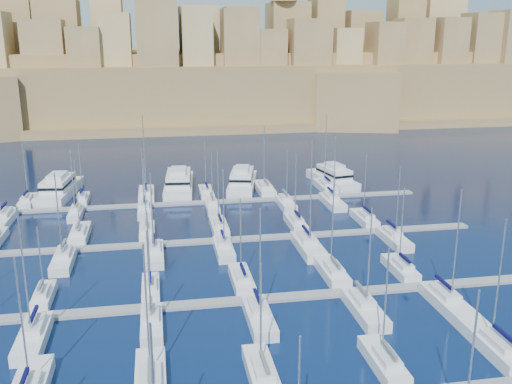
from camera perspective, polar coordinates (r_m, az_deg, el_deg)
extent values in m
plane|color=black|center=(83.69, -2.10, -7.29)|extent=(600.00, 600.00, 0.00)
cube|color=slate|center=(72.81, -0.76, -10.77)|extent=(84.00, 2.00, 0.40)
cube|color=slate|center=(92.85, -2.96, -4.82)|extent=(84.00, 2.00, 0.40)
cube|color=slate|center=(113.61, -4.35, -1.00)|extent=(84.00, 2.00, 0.40)
cylinder|color=#9EA0A8|center=(56.45, -22.37, -11.90)|extent=(0.18, 0.18, 12.31)
cube|color=#070637|center=(57.01, -22.29, -17.10)|extent=(0.35, 4.08, 0.35)
cube|color=silver|center=(57.93, -10.48, -18.19)|extent=(2.93, 9.76, 1.69)
cube|color=silver|center=(56.46, -10.55, -17.73)|extent=(2.05, 4.39, 0.70)
cylinder|color=#9EA0A8|center=(54.67, -10.87, -11.50)|extent=(0.18, 0.18, 12.97)
cube|color=#595B60|center=(55.48, -10.60, -17.10)|extent=(0.35, 3.90, 0.35)
cube|color=silver|center=(58.18, 0.55, -17.77)|extent=(2.61, 8.70, 1.63)
cube|color=silver|center=(56.83, 0.72, -17.26)|extent=(1.83, 3.91, 0.70)
cylinder|color=#9EA0A8|center=(55.44, 0.49, -12.24)|extent=(0.18, 0.18, 10.60)
cube|color=#595B60|center=(55.90, 0.81, -16.59)|extent=(0.35, 3.48, 0.35)
cube|color=silver|center=(61.26, 12.61, -16.32)|extent=(2.53, 8.44, 1.62)
cube|color=silver|center=(60.00, 12.99, -15.78)|extent=(1.77, 3.80, 0.70)
cylinder|color=#9EA0A8|center=(58.48, 12.83, -10.69)|extent=(0.18, 0.18, 11.35)
cube|color=#595B60|center=(59.13, 13.22, -15.11)|extent=(0.35, 3.38, 0.35)
cube|color=silver|center=(67.36, 22.69, -14.06)|extent=(3.03, 10.12, 1.71)
cube|color=silver|center=(66.07, 23.27, -13.54)|extent=(2.12, 4.55, 0.70)
cylinder|color=#9EA0A8|center=(64.55, 23.14, -8.06)|extent=(0.18, 0.18, 13.20)
cube|color=#070637|center=(65.22, 23.62, -12.93)|extent=(0.35, 4.05, 0.35)
cylinder|color=#9EA0A8|center=(50.32, 20.75, -15.43)|extent=(0.18, 0.18, 12.14)
cube|color=silver|center=(77.61, -20.45, -9.85)|extent=(2.21, 7.38, 1.57)
cube|color=silver|center=(76.49, -20.62, -9.31)|extent=(1.55, 3.32, 0.70)
cylinder|color=#9EA0A8|center=(76.02, -20.76, -6.31)|extent=(0.18, 0.18, 8.44)
cube|color=#595B60|center=(75.74, -20.75, -8.70)|extent=(0.35, 2.95, 0.35)
cube|color=silver|center=(76.23, -10.48, -9.54)|extent=(2.25, 7.50, 1.57)
cube|color=silver|center=(75.08, -10.52, -8.99)|extent=(1.57, 3.37, 0.70)
cylinder|color=#9EA0A8|center=(74.41, -10.69, -5.51)|extent=(0.18, 0.18, 9.60)
cube|color=#070637|center=(74.31, -10.56, -8.37)|extent=(0.35, 3.00, 0.35)
cube|color=silver|center=(77.43, -1.47, -8.83)|extent=(2.60, 8.68, 1.63)
cube|color=silver|center=(76.17, -1.37, -8.30)|extent=(1.82, 3.90, 0.70)
cylinder|color=#9EA0A8|center=(75.54, -1.55, -4.52)|extent=(0.18, 0.18, 10.45)
cube|color=#070637|center=(75.36, -1.33, -7.70)|extent=(0.35, 3.47, 0.35)
cube|color=silver|center=(80.40, 7.57, -8.01)|extent=(2.79, 9.32, 1.67)
cube|color=silver|center=(79.12, 7.81, -7.48)|extent=(1.96, 4.19, 0.70)
cylinder|color=#9EA0A8|center=(78.33, 7.65, -3.23)|extent=(0.18, 0.18, 12.18)
cube|color=#595B60|center=(78.31, 7.94, -6.91)|extent=(0.35, 3.73, 0.35)
cube|color=silver|center=(83.37, 14.21, -7.50)|extent=(2.51, 8.37, 1.62)
cube|color=silver|center=(82.23, 14.50, -6.98)|extent=(1.76, 3.77, 0.70)
cylinder|color=#9EA0A8|center=(81.55, 14.38, -3.35)|extent=(0.18, 0.18, 10.85)
cube|color=#070637|center=(81.50, 14.67, -6.40)|extent=(0.35, 3.35, 0.35)
cube|color=silver|center=(68.26, -21.39, -13.51)|extent=(2.88, 9.58, 1.68)
cube|color=silver|center=(68.55, -21.33, -12.26)|extent=(2.01, 4.31, 0.70)
cylinder|color=#9EA0A8|center=(64.48, -22.17, -7.46)|extent=(0.18, 0.18, 14.32)
cube|color=#070637|center=(68.50, -21.35, -11.29)|extent=(0.35, 3.83, 0.35)
cube|color=silver|center=(67.43, -10.38, -13.03)|extent=(2.44, 8.15, 1.61)
cube|color=silver|center=(67.62, -10.43, -11.84)|extent=(1.71, 3.67, 0.70)
cylinder|color=#9EA0A8|center=(64.34, -10.65, -8.33)|extent=(0.18, 0.18, 10.84)
cube|color=#595B60|center=(67.51, -10.48, -10.89)|extent=(0.35, 3.26, 0.35)
cube|color=silver|center=(67.74, 0.33, -12.58)|extent=(2.80, 9.34, 1.67)
cube|color=silver|center=(68.01, 0.19, -11.34)|extent=(1.96, 4.20, 0.70)
cylinder|color=#9EA0A8|center=(64.22, 0.42, -7.07)|extent=(0.18, 0.18, 12.82)
cube|color=#070637|center=(67.96, 0.12, -10.37)|extent=(0.35, 3.73, 0.35)
cube|color=silver|center=(70.76, 10.82, -11.58)|extent=(2.91, 9.71, 1.69)
cube|color=silver|center=(71.04, 10.59, -10.38)|extent=(2.04, 4.37, 0.70)
cylinder|color=#9EA0A8|center=(67.49, 11.26, -6.51)|extent=(0.18, 0.18, 12.18)
cube|color=#595B60|center=(71.00, 10.50, -9.45)|extent=(0.35, 3.88, 0.35)
cube|color=silver|center=(74.76, 18.67, -10.61)|extent=(3.07, 10.22, 1.71)
cube|color=silver|center=(75.06, 18.38, -9.45)|extent=(2.15, 4.60, 0.70)
cylinder|color=#9EA0A8|center=(71.36, 19.41, -5.12)|extent=(0.18, 0.18, 13.93)
cube|color=#070637|center=(75.05, 18.27, -8.57)|extent=(0.35, 4.09, 0.35)
cube|color=silver|center=(98.40, -17.19, -4.12)|extent=(2.83, 9.42, 1.67)
cube|color=silver|center=(97.14, -17.31, -3.64)|extent=(1.98, 4.24, 0.70)
cylinder|color=#9EA0A8|center=(96.90, -17.47, -0.31)|extent=(0.18, 0.18, 11.65)
cube|color=#595B60|center=(96.37, -17.40, -3.14)|extent=(0.35, 3.77, 0.35)
cube|color=silver|center=(96.99, -10.84, -3.99)|extent=(2.47, 8.23, 1.61)
cube|color=silver|center=(95.84, -10.88, -3.50)|extent=(1.73, 3.70, 0.70)
cylinder|color=#9EA0A8|center=(95.40, -11.04, -0.13)|extent=(0.18, 0.18, 11.71)
cube|color=#595B60|center=(95.12, -10.91, -2.98)|extent=(0.35, 3.29, 0.35)
cube|color=silver|center=(97.76, -3.70, -3.57)|extent=(2.66, 8.86, 1.64)
cube|color=silver|center=(96.55, -3.66, -3.08)|extent=(1.86, 3.99, 0.70)
cylinder|color=#9EA0A8|center=(96.11, -3.81, 0.49)|extent=(0.18, 0.18, 12.44)
cube|color=#070637|center=(95.80, -3.64, -2.57)|extent=(0.35, 3.55, 0.35)
cube|color=silver|center=(99.80, 3.96, -3.17)|extent=(2.53, 8.45, 1.62)
cube|color=silver|center=(98.66, 4.09, -2.69)|extent=(1.77, 3.80, 0.70)
cylinder|color=#9EA0A8|center=(98.27, 3.97, 0.58)|extent=(0.18, 0.18, 11.66)
cube|color=#070637|center=(97.94, 4.16, -2.18)|extent=(0.35, 3.38, 0.35)
cube|color=silver|center=(103.61, 10.77, -2.70)|extent=(2.62, 8.73, 1.64)
cube|color=silver|center=(102.48, 10.98, -2.23)|extent=(1.83, 3.93, 0.70)
cylinder|color=#9EA0A8|center=(102.24, 10.86, 0.71)|extent=(0.18, 0.18, 10.91)
cube|color=#070637|center=(101.78, 11.09, -1.74)|extent=(0.35, 3.49, 0.35)
cube|color=silver|center=(88.01, -18.69, -6.60)|extent=(2.79, 9.31, 1.67)
cube|color=silver|center=(88.44, -18.67, -5.66)|extent=(1.96, 4.19, 0.70)
cylinder|color=#9EA0A8|center=(85.24, -19.14, -2.27)|extent=(0.18, 0.18, 12.58)
cube|color=#595B60|center=(88.52, -18.69, -4.92)|extent=(0.35, 3.72, 0.35)
cube|color=silver|center=(86.90, -10.14, -6.28)|extent=(2.77, 9.24, 1.66)
cube|color=silver|center=(87.34, -10.18, -5.33)|extent=(1.94, 4.16, 0.70)
cylinder|color=#9EA0A8|center=(84.18, -10.36, -2.05)|extent=(0.18, 0.18, 12.05)
cube|color=#070637|center=(87.41, -10.22, -4.58)|extent=(0.35, 3.70, 0.35)
cube|color=silver|center=(87.66, -3.22, -5.86)|extent=(2.60, 8.68, 1.63)
cube|color=silver|center=(88.05, -3.30, -4.95)|extent=(1.82, 3.90, 0.70)
cylinder|color=#9EA0A8|center=(85.00, -3.26, -1.69)|extent=(0.18, 0.18, 11.99)
cube|color=#070637|center=(88.09, -3.35, -4.21)|extent=(0.35, 3.47, 0.35)
cube|color=silver|center=(88.99, 5.28, -5.53)|extent=(3.26, 10.87, 1.74)
cube|color=silver|center=(89.54, 5.11, -4.56)|extent=(2.28, 4.89, 0.70)
cylinder|color=#9EA0A8|center=(85.69, 5.52, -0.08)|extent=(0.18, 0.18, 16.10)
cube|color=#070637|center=(89.68, 5.04, -3.81)|extent=(0.35, 4.35, 0.35)
cube|color=silver|center=(94.37, 13.65, -4.70)|extent=(2.78, 9.25, 1.66)
cube|color=silver|center=(94.77, 13.47, -3.84)|extent=(1.94, 4.16, 0.70)
cylinder|color=#9EA0A8|center=(91.96, 14.02, -0.98)|extent=(0.18, 0.18, 11.39)
cube|color=#070637|center=(94.84, 13.40, -3.15)|extent=(0.35, 3.70, 0.35)
cube|color=silver|center=(120.77, -21.84, -0.95)|extent=(2.52, 8.41, 1.62)
cube|color=silver|center=(119.68, -21.97, -0.53)|extent=(1.77, 3.78, 0.70)
cylinder|color=#9EA0A8|center=(119.69, -22.09, 1.93)|extent=(0.18, 0.18, 10.67)
cube|color=#070637|center=(119.01, -22.06, -0.10)|extent=(0.35, 3.36, 0.35)
cube|color=silver|center=(118.60, -16.93, -0.79)|extent=(2.27, 7.55, 1.58)
cube|color=silver|center=(117.57, -17.01, -0.36)|extent=(1.59, 3.40, 0.70)
cylinder|color=#9EA0A8|center=(117.46, -17.15, 2.14)|extent=(0.18, 0.18, 10.72)
cube|color=#070637|center=(116.94, -17.08, 0.08)|extent=(0.35, 3.02, 0.35)
cube|color=silver|center=(118.98, -10.90, -0.30)|extent=(3.09, 10.31, 1.72)
cube|color=silver|center=(117.66, -10.93, 0.13)|extent=(2.17, 4.64, 0.70)
cylinder|color=#9EA0A8|center=(117.47, -11.11, 3.81)|extent=(0.18, 0.18, 15.51)
cube|color=#070637|center=(116.89, -10.96, 0.56)|extent=(0.35, 4.12, 0.35)
cube|color=silver|center=(118.65, -5.00, -0.14)|extent=(2.66, 8.86, 1.64)
cube|color=silver|center=(117.49, -4.98, 0.30)|extent=(1.86, 3.99, 0.70)
cylinder|color=#9EA0A8|center=(117.50, -5.10, 2.96)|extent=(0.18, 0.18, 11.29)
cube|color=#070637|center=(116.79, -4.97, 0.74)|extent=(0.35, 3.54, 0.35)
cube|color=silver|center=(121.07, 0.86, 0.26)|extent=(3.15, 10.50, 1.73)
cube|color=silver|center=(119.76, 0.95, 0.69)|extent=(2.21, 4.73, 0.70)
cylinder|color=#9EA0A8|center=(119.90, 0.82, 3.61)|extent=(0.18, 0.18, 12.52)
cube|color=#595B60|center=(119.00, 1.00, 1.12)|extent=(0.35, 4.20, 0.35)
cube|color=silver|center=(123.93, 6.92, 0.50)|extent=(2.98, 9.95, 1.70)
cube|color=silver|center=(122.71, 7.07, 0.92)|extent=(2.09, 4.48, 0.70)
cylinder|color=#9EA0A8|center=(122.55, 6.98, 4.25)|extent=(0.18, 0.18, 14.65)
cube|color=#070637|center=(121.99, 7.15, 1.34)|extent=(0.35, 3.98, 0.35)
cube|color=silver|center=(110.43, -24.01, -2.64)|extent=(3.21, 10.72, 1.74)
cube|color=silver|center=(111.08, -23.95, -1.87)|extent=(2.25, 4.82, 0.70)
cube|color=#070637|center=(111.29, -23.94, -1.27)|extent=(0.35, 4.29, 0.35)
cube|color=silver|center=(109.53, -17.57, -2.18)|extent=(2.27, 7.58, 1.58)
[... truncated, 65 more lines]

